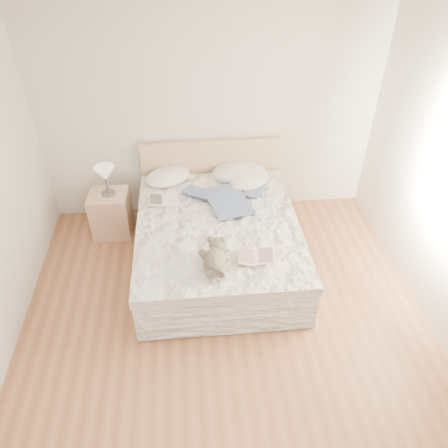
% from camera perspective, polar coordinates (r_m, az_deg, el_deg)
% --- Properties ---
extents(floor, '(4.00, 4.50, 0.00)m').
position_cam_1_polar(floor, '(4.28, 0.55, -15.41)').
color(floor, brown).
rests_on(floor, ground).
extents(ceiling, '(4.00, 4.50, 0.00)m').
position_cam_1_polar(ceiling, '(2.64, 0.92, 21.79)').
color(ceiling, white).
rests_on(ceiling, ground).
extents(wall_back, '(4.00, 0.02, 2.70)m').
position_cam_1_polar(wall_back, '(5.22, -1.95, 14.53)').
color(wall_back, beige).
rests_on(wall_back, ground).
extents(bed, '(1.72, 2.14, 1.00)m').
position_cam_1_polar(bed, '(4.87, -0.85, -1.91)').
color(bed, tan).
rests_on(bed, floor).
extents(nightstand, '(0.46, 0.42, 0.56)m').
position_cam_1_polar(nightstand, '(5.45, -14.53, 1.33)').
color(nightstand, tan).
rests_on(nightstand, floor).
extents(table_lamp, '(0.23, 0.23, 0.36)m').
position_cam_1_polar(table_lamp, '(5.16, -15.27, 6.20)').
color(table_lamp, '#4F4945').
rests_on(table_lamp, nightstand).
extents(pillow_left, '(0.67, 0.60, 0.17)m').
position_cam_1_polar(pillow_left, '(5.34, -7.36, 6.16)').
color(pillow_left, white).
rests_on(pillow_left, bed).
extents(pillow_middle, '(0.72, 0.55, 0.20)m').
position_cam_1_polar(pillow_middle, '(5.38, 1.96, 6.80)').
color(pillow_middle, silver).
rests_on(pillow_middle, bed).
extents(pillow_right, '(0.65, 0.60, 0.16)m').
position_cam_1_polar(pillow_right, '(5.24, 3.36, 5.78)').
color(pillow_right, white).
rests_on(pillow_right, bed).
extents(blouse, '(0.81, 0.84, 0.03)m').
position_cam_1_polar(blouse, '(4.89, 0.52, 3.04)').
color(blouse, '#384971').
rests_on(blouse, bed).
extents(photo_book, '(0.35, 0.24, 0.03)m').
position_cam_1_polar(photo_book, '(4.95, -7.90, 3.14)').
color(photo_book, white).
rests_on(photo_book, bed).
extents(childrens_book, '(0.39, 0.29, 0.02)m').
position_cam_1_polar(childrens_book, '(4.18, 4.25, -4.23)').
color(childrens_book, '#FDEACB').
rests_on(childrens_book, bed).
extents(teddy_bear, '(0.30, 0.40, 0.20)m').
position_cam_1_polar(teddy_bear, '(4.05, -1.21, -5.44)').
color(teddy_bear, '#5C5546').
rests_on(teddy_bear, bed).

